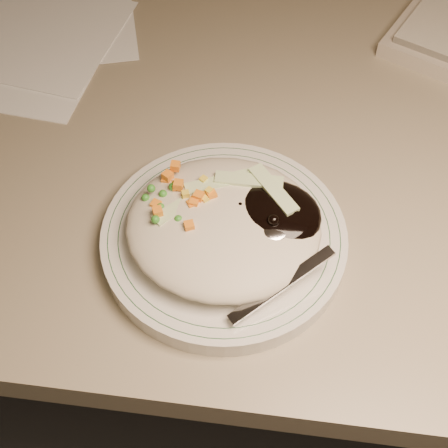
# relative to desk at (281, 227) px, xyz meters

# --- Properties ---
(desk) EXTENTS (1.40, 0.70, 0.74)m
(desk) POSITION_rel_desk_xyz_m (0.00, 0.00, 0.00)
(desk) COLOR gray
(desk) RESTS_ON ground
(plate) EXTENTS (0.25, 0.25, 0.02)m
(plate) POSITION_rel_desk_xyz_m (-0.06, -0.18, 0.21)
(plate) COLOR silver
(plate) RESTS_ON desk
(plate_rim) EXTENTS (0.24, 0.24, 0.00)m
(plate_rim) POSITION_rel_desk_xyz_m (-0.06, -0.18, 0.22)
(plate_rim) COLOR #144723
(plate_rim) RESTS_ON plate
(meal) EXTENTS (0.20, 0.19, 0.05)m
(meal) POSITION_rel_desk_xyz_m (-0.06, -0.18, 0.24)
(meal) COLOR #B8AF95
(meal) RESTS_ON plate
(papers) EXTENTS (0.36, 0.33, 0.00)m
(papers) POSITION_rel_desk_xyz_m (-0.40, 0.13, 0.20)
(papers) COLOR white
(papers) RESTS_ON desk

